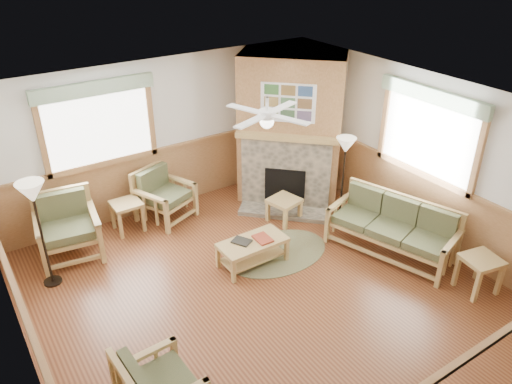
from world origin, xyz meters
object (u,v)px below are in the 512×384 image
footstool (284,210)px  floor_lamp_left (42,235)px  armchair_back_right (165,195)px  end_table_chairs (128,216)px  coffee_table (253,252)px  end_table_sofa (478,274)px  floor_lamp_right (343,177)px  armchair_back_left (68,228)px  sofa (392,229)px

footstool → floor_lamp_left: bearing=173.0°
armchair_back_right → floor_lamp_left: floor_lamp_left is taller
end_table_chairs → floor_lamp_left: (-1.45, -0.74, 0.56)m
armchair_back_right → coffee_table: (0.52, -1.97, -0.25)m
end_table_sofa → floor_lamp_right: floor_lamp_right is taller
armchair_back_left → end_table_sofa: 6.06m
sofa → floor_lamp_left: floor_lamp_left is taller
end_table_chairs → footstool: (2.37, -1.21, -0.06)m
sofa → floor_lamp_left: bearing=-132.7°
armchair_back_right → coffee_table: 2.06m
footstool → end_table_chairs: bearing=153.0°
sofa → armchair_back_left: bearing=-140.3°
sofa → coffee_table: (-1.96, 0.94, -0.24)m
floor_lamp_left → floor_lamp_right: bearing=-10.2°
footstool → floor_lamp_left: (-3.83, 0.47, 0.61)m
floor_lamp_left → floor_lamp_right: floor_lamp_left is taller
armchair_back_left → floor_lamp_left: floor_lamp_left is taller
coffee_table → end_table_chairs: end_table_chairs is taller
floor_lamp_left → armchair_back_right: bearing=19.1°
sofa → footstool: bearing=-172.3°
armchair_back_left → end_table_sofa: armchair_back_left is taller
coffee_table → footstool: bearing=33.0°
armchair_back_left → sofa: bearing=-24.7°
end_table_sofa → floor_lamp_right: 2.69m
end_table_sofa → floor_lamp_left: size_ratio=0.33×
footstool → floor_lamp_right: (0.96, -0.39, 0.53)m
footstool → armchair_back_right: bearing=144.2°
end_table_sofa → floor_lamp_right: size_ratio=0.37×
sofa → end_table_sofa: size_ratio=3.52×
floor_lamp_right → floor_lamp_left: bearing=169.8°
armchair_back_right → footstool: armchair_back_right is taller
armchair_back_left → armchair_back_right: bearing=15.4°
floor_lamp_right → footstool: bearing=158.0°
sofa → end_table_chairs: 4.32m
end_table_sofa → floor_lamp_left: (-4.97, 3.50, 0.55)m
coffee_table → end_table_chairs: bearing=121.3°
end_table_sofa → floor_lamp_left: 6.10m
floor_lamp_right → sofa: bearing=-96.9°
sofa → armchair_back_right: 3.83m
end_table_chairs → floor_lamp_left: floor_lamp_left is taller
floor_lamp_right → armchair_back_right: bearing=148.8°
end_table_chairs → footstool: 2.67m
sofa → floor_lamp_left: size_ratio=1.17×
sofa → armchair_back_left: armchair_back_left is taller
floor_lamp_left → floor_lamp_right: size_ratio=1.11×
sofa → end_table_sofa: bearing=-3.3°
sofa → end_table_sofa: (0.34, -1.33, -0.17)m
armchair_back_right → floor_lamp_left: bearing=176.5°
armchair_back_left → floor_lamp_left: size_ratio=0.61×
end_table_chairs → floor_lamp_left: 1.72m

